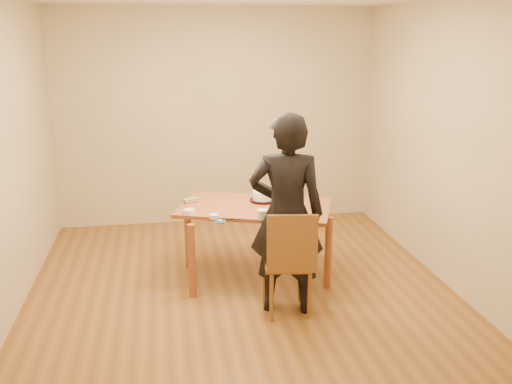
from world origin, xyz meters
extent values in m
cube|color=brown|center=(0.00, 0.00, 0.00)|extent=(4.00, 4.50, 0.00)
cube|color=tan|center=(0.00, 2.25, 1.35)|extent=(4.00, 0.00, 2.70)
cube|color=tan|center=(-2.00, 0.00, 1.35)|extent=(0.00, 4.50, 2.70)
cube|color=tan|center=(2.00, 0.00, 1.35)|extent=(0.00, 4.50, 2.70)
cube|color=brown|center=(0.18, 0.37, 0.73)|extent=(1.64, 1.28, 0.04)
cube|color=brown|center=(0.33, -0.41, 0.45)|extent=(0.43, 0.43, 0.04)
cylinder|color=#B50C29|center=(0.29, 0.51, 0.76)|extent=(0.28, 0.28, 0.02)
cylinder|color=white|center=(0.29, 0.51, 0.80)|extent=(0.22, 0.22, 0.07)
ellipsoid|color=white|center=(0.29, 0.51, 0.85)|extent=(0.21, 0.21, 0.03)
cylinder|color=white|center=(0.18, -0.05, 0.79)|extent=(0.10, 0.10, 0.09)
cylinder|color=#1B53B0|center=(-0.20, -0.07, 0.75)|extent=(0.09, 0.09, 0.01)
ellipsoid|color=white|center=(-0.20, -0.07, 0.76)|extent=(0.04, 0.04, 0.02)
cylinder|color=white|center=(-0.25, 0.03, 0.77)|extent=(0.08, 0.08, 0.04)
cylinder|color=white|center=(-0.45, 0.24, 0.77)|extent=(0.08, 0.08, 0.04)
cylinder|color=white|center=(-0.48, 0.20, 0.77)|extent=(0.09, 0.09, 0.04)
cube|color=#E435B1|center=(-0.43, 0.58, 0.76)|extent=(0.14, 0.10, 0.02)
cube|color=#1A9226|center=(-0.43, 0.58, 0.78)|extent=(0.16, 0.12, 0.02)
cube|color=black|center=(-0.15, -0.04, 0.75)|extent=(0.17, 0.06, 0.01)
imported|color=black|center=(0.33, -0.36, 0.88)|extent=(0.73, 0.56, 1.76)
camera|label=1|loc=(-0.69, -4.88, 2.37)|focal=40.00mm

